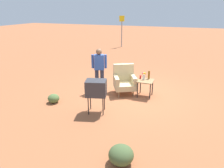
# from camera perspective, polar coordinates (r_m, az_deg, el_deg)

# --- Properties ---
(ground_plane) EXTENTS (60.00, 60.00, 0.00)m
(ground_plane) POSITION_cam_1_polar(r_m,az_deg,el_deg) (7.77, 4.97, -2.73)
(ground_plane) COLOR #A05B38
(armchair) EXTENTS (1.04, 1.05, 1.06)m
(armchair) POSITION_cam_1_polar(r_m,az_deg,el_deg) (7.70, 3.41, 1.07)
(armchair) COLOR #937047
(armchair) RESTS_ON ground
(side_table) EXTENTS (0.56, 0.56, 0.60)m
(side_table) POSITION_cam_1_polar(r_m,az_deg,el_deg) (7.48, 9.18, 0.37)
(side_table) COLOR black
(side_table) RESTS_ON ground
(tv_on_stand) EXTENTS (0.70, 0.59, 1.03)m
(tv_on_stand) POSITION_cam_1_polar(r_m,az_deg,el_deg) (6.15, -4.39, -1.18)
(tv_on_stand) COLOR black
(tv_on_stand) RESTS_ON ground
(person_standing) EXTENTS (0.54, 0.33, 1.64)m
(person_standing) POSITION_cam_1_polar(r_m,az_deg,el_deg) (7.72, -3.52, 4.56)
(person_standing) COLOR #2D3347
(person_standing) RESTS_ON ground
(road_sign) EXTENTS (0.33, 0.33, 2.44)m
(road_sign) POSITION_cam_1_polar(r_m,az_deg,el_deg) (17.17, 2.69, 14.74)
(road_sign) COLOR gray
(road_sign) RESTS_ON ground
(soda_can_red) EXTENTS (0.07, 0.07, 0.12)m
(soda_can_red) POSITION_cam_1_polar(r_m,az_deg,el_deg) (7.59, 7.83, 1.94)
(soda_can_red) COLOR red
(soda_can_red) RESTS_ON side_table
(bottle_tall_amber) EXTENTS (0.07, 0.07, 0.30)m
(bottle_tall_amber) POSITION_cam_1_polar(r_m,az_deg,el_deg) (7.57, 10.11, 2.46)
(bottle_tall_amber) COLOR brown
(bottle_tall_amber) RESTS_ON side_table
(flower_vase) EXTENTS (0.15, 0.09, 0.27)m
(flower_vase) POSITION_cam_1_polar(r_m,az_deg,el_deg) (7.49, 8.77, 2.32)
(flower_vase) COLOR silver
(flower_vase) RESTS_ON side_table
(shrub_near) EXTENTS (0.38, 0.38, 0.30)m
(shrub_near) POSITION_cam_1_polar(r_m,az_deg,el_deg) (7.27, -15.78, -3.83)
(shrub_near) COLOR #516B38
(shrub_near) RESTS_ON ground
(shrub_far) EXTENTS (0.52, 0.52, 0.40)m
(shrub_far) POSITION_cam_1_polar(r_m,az_deg,el_deg) (4.47, 2.51, -18.90)
(shrub_far) COLOR #475B33
(shrub_far) RESTS_ON ground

